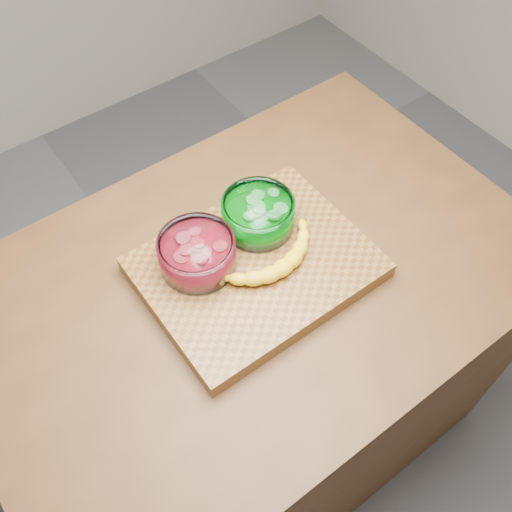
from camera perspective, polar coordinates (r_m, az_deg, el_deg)
ground at (r=2.00m, az=-0.00°, el=-16.38°), size 3.50×3.50×0.00m
counter at (r=1.58m, az=-0.00°, el=-10.92°), size 1.20×0.80×0.90m
cutting_board at (r=1.17m, az=-0.00°, el=-1.15°), size 0.45×0.35×0.04m
bowl_red at (r=1.13m, az=-5.89°, el=0.22°), size 0.15×0.15×0.07m
bowl_green at (r=1.18m, az=0.20°, el=4.17°), size 0.15×0.15×0.07m
banana at (r=1.14m, az=1.62°, el=-0.24°), size 0.26×0.12×0.04m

